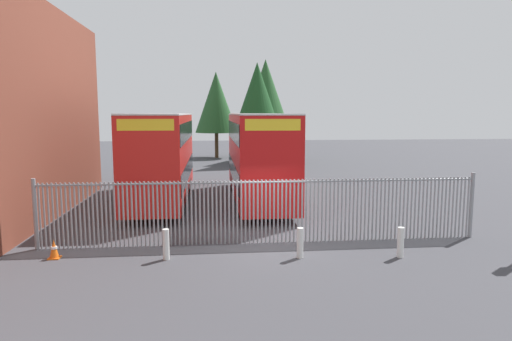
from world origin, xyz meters
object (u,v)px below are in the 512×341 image
(bollard_center_front, at_px, (300,243))
(traffic_cone_by_gate, at_px, (54,249))
(double_decker_bus_behind_fence_left, at_px, (258,154))
(double_decker_bus_near_gate, at_px, (162,154))
(bollard_near_left, at_px, (166,244))
(bollard_near_right, at_px, (401,242))

(bollard_center_front, relative_size, traffic_cone_by_gate, 1.61)
(bollard_center_front, bearing_deg, double_decker_bus_behind_fence_left, 92.25)
(double_decker_bus_near_gate, xyz_separation_m, bollard_near_left, (1.06, -9.23, -1.95))
(bollard_center_front, relative_size, bollard_near_right, 1.00)
(double_decker_bus_behind_fence_left, relative_size, bollard_near_right, 11.38)
(double_decker_bus_behind_fence_left, distance_m, bollard_center_front, 9.29)
(bollard_center_front, xyz_separation_m, traffic_cone_by_gate, (-7.53, 0.69, -0.19))
(bollard_center_front, distance_m, traffic_cone_by_gate, 7.56)
(bollard_near_right, bearing_deg, double_decker_bus_near_gate, 130.30)
(double_decker_bus_near_gate, relative_size, traffic_cone_by_gate, 18.32)
(double_decker_bus_near_gate, xyz_separation_m, traffic_cone_by_gate, (-2.38, -8.79, -2.13))
(double_decker_bus_near_gate, distance_m, traffic_cone_by_gate, 9.35)
(double_decker_bus_near_gate, bearing_deg, traffic_cone_by_gate, -105.17)
(bollard_center_front, bearing_deg, double_decker_bus_near_gate, 118.48)
(bollard_center_front, bearing_deg, bollard_near_right, -4.52)
(double_decker_bus_near_gate, bearing_deg, bollard_center_front, -61.52)
(bollard_near_left, distance_m, traffic_cone_by_gate, 3.47)
(bollard_near_left, bearing_deg, double_decker_bus_near_gate, 96.53)
(double_decker_bus_behind_fence_left, distance_m, bollard_near_left, 9.77)
(double_decker_bus_behind_fence_left, distance_m, bollard_near_right, 10.13)
(double_decker_bus_near_gate, relative_size, bollard_near_right, 11.38)
(bollard_near_right, relative_size, traffic_cone_by_gate, 1.61)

